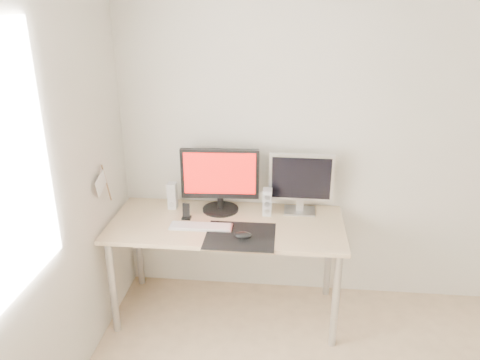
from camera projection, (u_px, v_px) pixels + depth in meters
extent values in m
plane|color=silver|center=(364.00, 138.00, 3.27)|extent=(3.50, 0.00, 3.50)
cube|color=black|center=(240.00, 236.00, 3.02)|extent=(0.45, 0.40, 0.00)
ellipsoid|color=black|center=(243.00, 235.00, 2.98)|extent=(0.12, 0.07, 0.04)
cube|color=#D1B587|center=(227.00, 224.00, 3.21)|extent=(1.60, 0.70, 0.03)
cylinder|color=silver|center=(113.00, 287.00, 3.14)|extent=(0.05, 0.05, 0.70)
cylinder|color=silver|center=(335.00, 301.00, 3.01)|extent=(0.05, 0.05, 0.70)
cylinder|color=silver|center=(139.00, 245.00, 3.68)|extent=(0.05, 0.05, 0.70)
cylinder|color=silver|center=(329.00, 255.00, 3.54)|extent=(0.05, 0.05, 0.70)
cylinder|color=black|center=(221.00, 209.00, 3.39)|extent=(0.27, 0.27, 0.02)
cylinder|color=black|center=(220.00, 201.00, 3.36)|extent=(0.05, 0.05, 0.12)
cube|color=black|center=(220.00, 174.00, 3.28)|extent=(0.55, 0.08, 0.36)
cube|color=#FF1D0D|center=(220.00, 174.00, 3.25)|extent=(0.50, 0.03, 0.30)
cube|color=silver|center=(299.00, 211.00, 3.36)|extent=(0.22, 0.16, 0.01)
cube|color=silver|center=(300.00, 203.00, 3.34)|extent=(0.05, 0.04, 0.10)
cube|color=silver|center=(301.00, 177.00, 3.27)|extent=(0.45, 0.04, 0.34)
cube|color=black|center=(301.00, 178.00, 3.25)|extent=(0.41, 0.01, 0.30)
cube|color=silver|center=(172.00, 196.00, 3.39)|extent=(0.06, 0.07, 0.19)
cylinder|color=#BCBBBE|center=(171.00, 205.00, 3.37)|extent=(0.04, 0.01, 0.04)
cylinder|color=silver|center=(171.00, 198.00, 3.35)|extent=(0.04, 0.01, 0.04)
cylinder|color=silver|center=(171.00, 191.00, 3.33)|extent=(0.04, 0.01, 0.04)
cube|color=silver|center=(267.00, 202.00, 3.29)|extent=(0.06, 0.07, 0.19)
cylinder|color=#BCBCBF|center=(267.00, 211.00, 3.27)|extent=(0.04, 0.01, 0.04)
cylinder|color=#B0B0B3|center=(267.00, 204.00, 3.25)|extent=(0.04, 0.01, 0.04)
cylinder|color=silver|center=(267.00, 197.00, 3.23)|extent=(0.04, 0.01, 0.04)
cube|color=silver|center=(201.00, 227.00, 3.13)|extent=(0.42, 0.12, 0.01)
cube|color=white|center=(201.00, 226.00, 3.13)|extent=(0.40, 0.11, 0.01)
cube|color=black|center=(187.00, 218.00, 3.26)|extent=(0.06, 0.06, 0.01)
cube|color=black|center=(186.00, 210.00, 3.23)|extent=(0.05, 0.02, 0.10)
cylinder|color=#A57F54|center=(107.00, 183.00, 3.10)|extent=(0.01, 0.10, 0.29)
cube|color=white|center=(101.00, 183.00, 3.00)|extent=(0.00, 0.19, 0.15)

